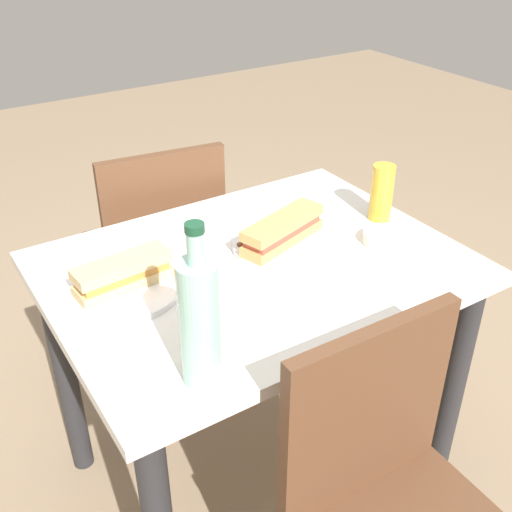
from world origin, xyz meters
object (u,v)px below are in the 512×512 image
at_px(chair_near, 393,510).
at_px(dining_table, 256,308).
at_px(plate_near, 282,244).
at_px(plate_far, 125,289).
at_px(baguette_sandwich_near, 283,230).
at_px(beer_glass, 382,193).
at_px(olive_bowl, 384,238).
at_px(chair_far, 160,249).
at_px(water_bottle, 200,321).
at_px(knife_far, 109,276).
at_px(knife_near, 261,235).
at_px(baguette_sandwich_far, 123,273).

bearing_deg(chair_near, dining_table, 84.77).
height_order(plate_near, plate_far, same).
distance_m(baguette_sandwich_near, beer_glass, 0.31).
xyz_separation_m(dining_table, olive_bowl, (0.32, -0.09, 0.15)).
bearing_deg(chair_near, chair_far, 87.91).
bearing_deg(water_bottle, chair_far, 71.33).
relative_size(plate_near, olive_bowl, 2.40).
bearing_deg(olive_bowl, knife_far, 162.87).
bearing_deg(knife_near, olive_bowl, -34.28).
bearing_deg(knife_far, olive_bowl, -17.13).
xyz_separation_m(dining_table, chair_near, (-0.05, -0.57, -0.11)).
bearing_deg(baguette_sandwich_near, knife_near, 118.10).
relative_size(chair_near, beer_glass, 5.61).
relative_size(plate_near, water_bottle, 0.78).
distance_m(plate_far, baguette_sandwich_far, 0.04).
height_order(chair_far, baguette_sandwich_far, chair_far).
bearing_deg(plate_near, baguette_sandwich_far, 176.34).
xyz_separation_m(plate_near, water_bottle, (-0.40, -0.32, 0.12)).
height_order(dining_table, water_bottle, water_bottle).
bearing_deg(water_bottle, plate_far, 92.23).
bearing_deg(beer_glass, olive_bowl, -127.54).
distance_m(plate_far, beer_glass, 0.72).
xyz_separation_m(plate_far, baguette_sandwich_far, (0.00, 0.00, 0.04)).
bearing_deg(knife_far, knife_near, -3.83).
relative_size(baguette_sandwich_near, plate_far, 1.01).
xyz_separation_m(baguette_sandwich_near, baguette_sandwich_far, (-0.41, 0.03, -0.00)).
bearing_deg(knife_near, dining_table, -130.07).
relative_size(baguette_sandwich_near, knife_near, 1.44).
distance_m(plate_near, knife_near, 0.06).
height_order(knife_near, water_bottle, water_bottle).
relative_size(knife_near, plate_far, 0.71).
xyz_separation_m(chair_far, plate_near, (0.11, -0.54, 0.25)).
bearing_deg(baguette_sandwich_far, knife_near, 3.95).
relative_size(knife_far, water_bottle, 0.53).
xyz_separation_m(knife_near, knife_far, (-0.40, 0.03, 0.00)).
distance_m(knife_far, beer_glass, 0.74).
bearing_deg(knife_far, water_bottle, -85.81).
relative_size(knife_near, olive_bowl, 1.70).
relative_size(chair_near, knife_near, 4.84).
relative_size(dining_table, chair_far, 1.13).
height_order(dining_table, baguette_sandwich_near, baguette_sandwich_near).
bearing_deg(plate_near, olive_bowl, -28.16).
relative_size(chair_far, plate_near, 3.42).
distance_m(plate_far, knife_far, 0.06).
bearing_deg(dining_table, baguette_sandwich_near, 16.73).
distance_m(dining_table, chair_far, 0.58).
height_order(baguette_sandwich_near, olive_bowl, baguette_sandwich_near).
height_order(knife_near, knife_far, same).
distance_m(plate_far, olive_bowl, 0.65).
bearing_deg(plate_near, knife_far, 169.45).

